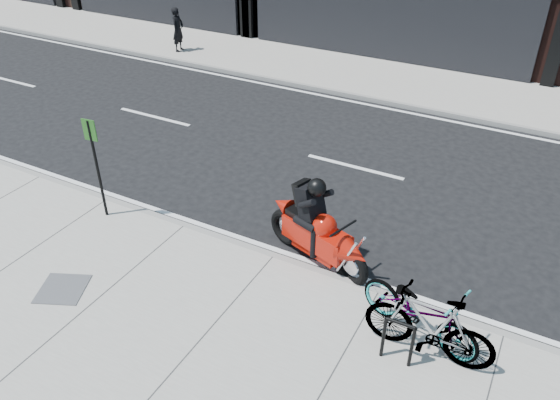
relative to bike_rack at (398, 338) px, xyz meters
The scene contains 10 objects.
ground 4.25m from the bike_rack, 129.83° to the left, with size 120.00×120.00×0.00m, color black.
sidewalk_near 3.26m from the bike_rack, 146.69° to the right, with size 60.00×6.00×0.13m, color gray.
sidewalk_far 11.32m from the bike_rack, 103.78° to the left, with size 60.00×3.50×0.13m, color gray.
bike_rack is the anchor object (origin of this frame).
bicycle_front 0.64m from the bike_rack, 79.11° to the left, with size 0.68×1.95×1.03m, color gray.
bicycle_rear 0.49m from the bike_rack, 44.72° to the left, with size 0.53×1.88×1.13m, color gray.
motorcycle 2.50m from the bike_rack, 140.20° to the left, with size 2.25×1.10×1.73m.
pedestrian 15.20m from the bike_rack, 138.72° to the left, with size 0.56×0.36×1.52m, color black.
utility_grate 5.53m from the bike_rack, 167.52° to the right, with size 0.75×0.75×0.01m, color #515154.
sign_post 6.39m from the bike_rack, behind, with size 0.28×0.06×2.08m.
Camera 1 is at (3.77, -8.72, 6.35)m, focal length 35.00 mm.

